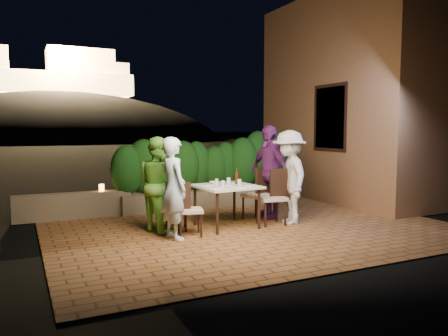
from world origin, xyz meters
TOP-DOWN VIEW (x-y plane):
  - ground at (0.00, 0.00)m, footprint 400.00×400.00m
  - terrace_floor at (0.00, 0.50)m, footprint 7.00×6.00m
  - building_wall at (3.60, 2.00)m, footprint 1.60×5.00m
  - window_pane at (2.82, 1.50)m, footprint 0.08×1.00m
  - window_frame at (2.81, 1.50)m, footprint 0.06×1.15m
  - planter at (0.20, 2.30)m, footprint 4.20×0.55m
  - hedge at (0.20, 2.30)m, footprint 4.00×0.70m
  - parapet at (-2.80, 2.30)m, footprint 2.20×0.30m
  - hill at (2.00, 60.00)m, footprint 52.00×40.00m
  - fortress at (2.00, 60.00)m, footprint 26.00×8.00m
  - dining_table at (-0.42, 0.33)m, footprint 1.09×1.09m
  - plate_nw at (-0.72, 0.11)m, footprint 0.24×0.24m
  - plate_sw at (-0.73, 0.50)m, footprint 0.24×0.24m
  - plate_ne at (-0.11, 0.17)m, footprint 0.24×0.24m
  - plate_se at (-0.13, 0.58)m, footprint 0.24×0.24m
  - plate_centre at (-0.41, 0.35)m, footprint 0.23×0.23m
  - plate_front at (-0.31, -0.01)m, footprint 0.23×0.23m
  - glass_nw at (-0.56, 0.19)m, footprint 0.06×0.06m
  - glass_sw at (-0.53, 0.51)m, footprint 0.06×0.06m
  - glass_ne at (-0.23, 0.21)m, footprint 0.07×0.07m
  - glass_se at (-0.32, 0.46)m, footprint 0.07×0.07m
  - beer_bottle at (-0.20, 0.38)m, footprint 0.06×0.06m
  - bowl at (-0.53, 0.59)m, footprint 0.19×0.19m
  - chair_left_front at (-1.24, 0.02)m, footprint 0.50×0.50m
  - chair_left_back at (-1.32, 0.49)m, footprint 0.48×0.48m
  - chair_right_front at (0.41, 0.17)m, footprint 0.54×0.54m
  - chair_right_back at (0.39, 0.66)m, footprint 0.59×0.59m
  - diner_blue at (-1.54, -0.07)m, footprint 0.47×0.64m
  - diner_green at (-1.60, 0.54)m, footprint 0.82×0.94m
  - diner_white at (0.75, 0.10)m, footprint 0.89×1.24m
  - diner_purple at (0.69, 0.71)m, footprint 0.56×1.11m
  - parapet_lamp at (-2.25, 2.30)m, footprint 0.10×0.10m

SIDE VIEW (x-z plane):
  - hill at x=2.00m, z-range -15.00..7.00m
  - terrace_floor at x=0.00m, z-range -0.15..0.00m
  - ground at x=0.00m, z-range -0.02..-0.02m
  - planter at x=0.20m, z-range 0.00..0.40m
  - parapet at x=-2.80m, z-range 0.00..0.50m
  - dining_table at x=-0.42m, z-range 0.00..0.75m
  - chair_left_back at x=-1.32m, z-range 0.00..0.84m
  - chair_left_front at x=-1.24m, z-range 0.00..0.88m
  - chair_right_back at x=0.39m, z-range 0.00..0.99m
  - chair_right_front at x=0.41m, z-range 0.00..1.02m
  - parapet_lamp at x=-2.25m, z-range 0.50..0.64m
  - plate_front at x=-0.31m, z-range 0.75..0.76m
  - plate_centre at x=-0.41m, z-range 0.75..0.76m
  - plate_sw at x=-0.73m, z-range 0.75..0.76m
  - plate_ne at x=-0.11m, z-range 0.75..0.76m
  - plate_se at x=-0.13m, z-range 0.75..0.76m
  - plate_nw at x=-0.72m, z-range 0.75..0.76m
  - bowl at x=-0.53m, z-range 0.75..0.80m
  - glass_sw at x=-0.53m, z-range 0.75..0.85m
  - glass_nw at x=-0.56m, z-range 0.75..0.86m
  - glass_ne at x=-0.23m, z-range 0.75..0.86m
  - glass_se at x=-0.32m, z-range 0.75..0.87m
  - diner_green at x=-1.60m, z-range 0.00..1.62m
  - diner_blue at x=-1.54m, z-range 0.00..1.62m
  - diner_white at x=0.75m, z-range 0.00..1.72m
  - beer_bottle at x=-0.20m, z-range 0.75..1.04m
  - diner_purple at x=0.69m, z-range 0.00..1.82m
  - hedge at x=0.20m, z-range 0.40..1.50m
  - window_pane at x=2.82m, z-range 1.30..2.70m
  - window_frame at x=2.81m, z-range 1.23..2.77m
  - building_wall at x=3.60m, z-range 0.00..5.00m
  - fortress at x=2.00m, z-range 6.50..14.50m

